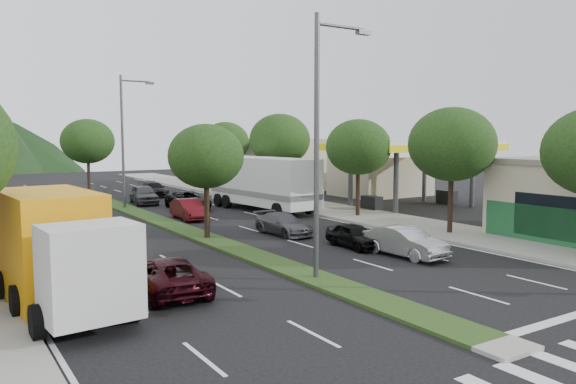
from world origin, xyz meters
TOP-DOWN VIEW (x-y plane):
  - ground at (0.00, 0.00)m, footprint 160.00×160.00m
  - sidewalk_right at (12.50, 25.00)m, footprint 5.00×90.00m
  - median at (0.00, 28.00)m, footprint 1.60×56.00m
  - crosswalk at (0.00, -2.00)m, footprint 19.00×2.20m
  - gas_canopy at (19.00, 22.00)m, footprint 12.20×8.20m
  - bldg_right_far at (19.50, 44.00)m, footprint 10.00×16.00m
  - tree_r_b at (12.00, 12.00)m, footprint 4.80×4.80m
  - tree_r_c at (12.00, 20.00)m, footprint 4.40×4.40m
  - tree_r_d at (12.00, 30.00)m, footprint 5.00×5.00m
  - tree_r_e at (12.00, 40.00)m, footprint 4.60×4.60m
  - tree_med_near at (0.00, 18.00)m, footprint 4.00×4.00m
  - tree_med_far at (0.00, 44.00)m, footprint 4.80×4.80m
  - streetlight_near at (0.21, 8.00)m, footprint 2.60×0.25m
  - streetlight_mid at (0.21, 33.00)m, footprint 2.60×0.25m
  - sedan_silver at (5.85, 9.20)m, footprint 1.71×4.27m
  - suv_maroon at (-5.46, 9.31)m, footprint 2.51×4.79m
  - car_queue_a at (5.21, 12.08)m, footprint 1.55×3.55m
  - car_queue_b at (4.22, 17.08)m, footprint 1.88×4.20m
  - car_queue_c at (2.00, 25.25)m, footprint 1.65×4.15m
  - car_queue_d at (4.02, 30.25)m, footprint 2.32×4.90m
  - car_queue_e at (2.25, 35.25)m, footprint 2.41×4.73m
  - car_queue_f at (4.83, 40.25)m, footprint 1.99×4.50m
  - box_truck at (-9.00, 9.63)m, footprint 3.41×7.67m
  - motorhome at (8.39, 26.51)m, footprint 3.97×10.44m

SIDE VIEW (x-z plane):
  - ground at x=0.00m, z-range 0.00..0.00m
  - crosswalk at x=0.00m, z-range 0.00..0.01m
  - median at x=0.00m, z-range 0.00..0.12m
  - sidewalk_right at x=12.50m, z-range 0.00..0.15m
  - car_queue_a at x=5.21m, z-range 0.00..1.19m
  - car_queue_b at x=4.22m, z-range 0.00..1.20m
  - car_queue_f at x=4.83m, z-range 0.00..1.28m
  - suv_maroon at x=-5.46m, z-range 0.00..1.29m
  - car_queue_c at x=2.00m, z-range 0.00..1.34m
  - car_queue_d at x=4.02m, z-range 0.00..1.35m
  - sedan_silver at x=5.85m, z-range 0.00..1.38m
  - car_queue_e at x=2.25m, z-range 0.00..1.54m
  - box_truck at x=-9.00m, z-range -0.10..3.59m
  - motorhome at x=8.39m, z-range 0.13..4.05m
  - bldg_right_far at x=19.50m, z-range 0.00..5.20m
  - tree_med_near at x=0.00m, z-range 1.42..7.44m
  - gas_canopy at x=19.00m, z-range 2.02..7.27m
  - tree_r_c at x=12.00m, z-range 1.51..7.99m
  - tree_r_e at x=12.00m, z-range 1.54..8.25m
  - tree_med_far at x=0.00m, z-range 1.54..8.47m
  - tree_r_b at x=12.00m, z-range 1.57..8.50m
  - tree_r_d at x=12.00m, z-range 1.60..8.76m
  - streetlight_near at x=0.21m, z-range 0.58..10.58m
  - streetlight_mid at x=0.21m, z-range 0.58..10.58m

